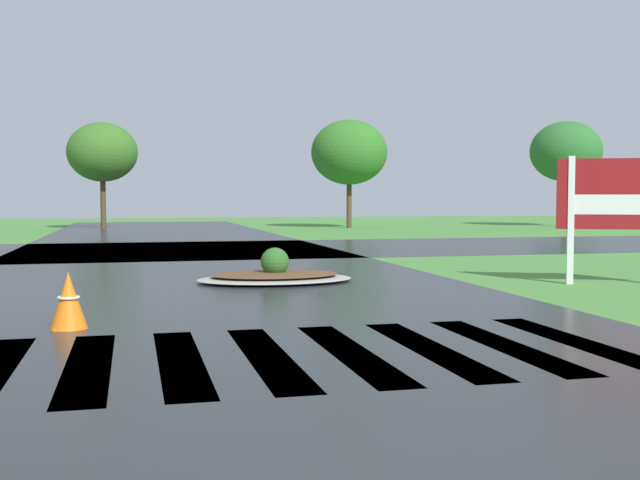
# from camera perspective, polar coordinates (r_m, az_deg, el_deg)

# --- Properties ---
(asphalt_roadway) EXTENTS (9.97, 80.00, 0.01)m
(asphalt_roadway) POSITION_cam_1_polar(r_m,az_deg,el_deg) (13.55, -7.84, -3.91)
(asphalt_roadway) COLOR #232628
(asphalt_roadway) RESTS_ON ground
(asphalt_cross_road) EXTENTS (90.00, 8.98, 0.01)m
(asphalt_cross_road) POSITION_cam_1_polar(r_m,az_deg,el_deg) (24.86, -10.52, -0.72)
(asphalt_cross_road) COLOR #232628
(asphalt_cross_road) RESTS_ON ground
(crosswalk_stripes) EXTENTS (7.65, 3.36, 0.01)m
(crosswalk_stripes) POSITION_cam_1_polar(r_m,az_deg,el_deg) (8.20, -3.89, -8.54)
(crosswalk_stripes) COLOR white
(crosswalk_stripes) RESTS_ON ground
(estate_billboard) EXTENTS (2.23, 1.06, 2.45)m
(estate_billboard) POSITION_cam_1_polar(r_m,az_deg,el_deg) (15.72, 21.39, 2.73)
(estate_billboard) COLOR white
(estate_billboard) RESTS_ON ground
(median_island) EXTENTS (3.07, 2.01, 0.68)m
(median_island) POSITION_cam_1_polar(r_m,az_deg,el_deg) (15.25, -3.34, -2.61)
(median_island) COLOR #9E9B93
(median_island) RESTS_ON ground
(traffic_cone) EXTENTS (0.47, 0.47, 0.73)m
(traffic_cone) POSITION_cam_1_polar(r_m,az_deg,el_deg) (10.31, -18.02, -4.29)
(traffic_cone) COLOR orange
(traffic_cone) RESTS_ON ground
(background_treeline) EXTENTS (41.94, 5.80, 6.00)m
(background_treeline) POSITION_cam_1_polar(r_m,az_deg,el_deg) (41.82, -0.41, 6.42)
(background_treeline) COLOR #4C3823
(background_treeline) RESTS_ON ground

